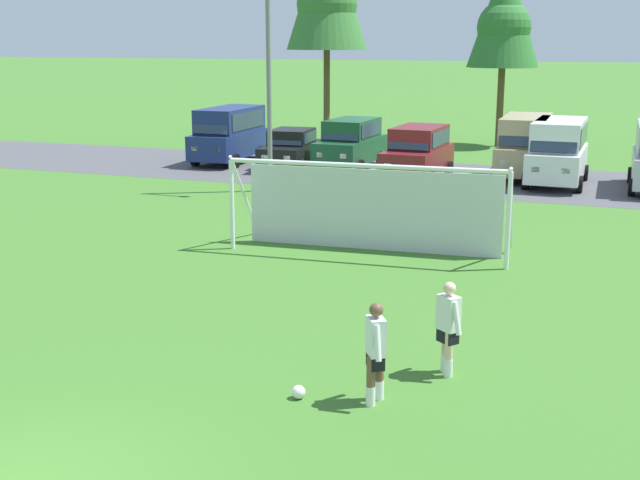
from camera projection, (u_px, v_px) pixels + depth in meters
ground_plane at (369, 236)px, 24.19m from camera, size 400.00×400.00×0.00m
parking_lot_strip at (448, 178)px, 34.30m from camera, size 52.00×8.40×0.01m
soccer_ball at (299, 392)px, 13.24m from camera, size 0.22×0.22×0.22m
soccer_goal at (371, 204)px, 22.16m from camera, size 7.53×2.43×2.57m
player_midfield_center at (448, 329)px, 14.03m from camera, size 0.59×0.58×1.64m
player_defender_far at (376, 353)px, 12.94m from camera, size 0.41×0.71×1.64m
parked_car_slot_far_left at (229, 133)px, 38.35m from camera, size 2.29×4.85×2.52m
parked_car_slot_left at (291, 149)px, 36.70m from camera, size 2.29×4.33×1.72m
parked_car_slot_center_left at (351, 143)px, 36.59m from camera, size 2.25×4.66×2.16m
parked_car_slot_center at (418, 153)px, 33.54m from camera, size 2.27×4.67×2.16m
parked_car_slot_center_right at (525, 145)px, 34.12m from camera, size 2.28×4.84×2.52m
parked_car_slot_right at (558, 151)px, 32.45m from camera, size 2.25×4.83×2.52m
tree_mid_left at (505, 14)px, 42.91m from camera, size 3.72×3.72×9.93m
street_lamp at (273, 77)px, 30.37m from camera, size 2.00×0.32×8.15m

